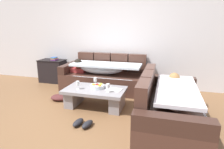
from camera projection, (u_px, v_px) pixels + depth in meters
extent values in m
plane|color=brown|center=(80.00, 118.00, 3.43)|extent=(14.00, 14.00, 0.00)
cube|color=silver|center=(113.00, 35.00, 5.10)|extent=(9.00, 0.10, 2.70)
cube|color=#482C23|center=(107.00, 82.00, 4.87)|extent=(2.23, 0.92, 0.42)
cube|color=#482C23|center=(87.00, 61.00, 5.30)|extent=(0.44, 0.16, 0.46)
cube|color=#482C23|center=(103.00, 61.00, 5.18)|extent=(0.44, 0.16, 0.46)
cube|color=#482C23|center=(120.00, 62.00, 5.05)|extent=(0.44, 0.16, 0.46)
cube|color=#482C23|center=(137.00, 63.00, 4.93)|extent=(0.44, 0.16, 0.46)
cube|color=#39231C|center=(70.00, 67.00, 5.06)|extent=(0.18, 0.92, 0.20)
cube|color=#39231C|center=(149.00, 72.00, 4.52)|extent=(0.18, 0.92, 0.20)
cube|color=#B23838|center=(79.00, 70.00, 4.99)|extent=(0.36, 0.28, 0.11)
sphere|color=tan|center=(78.00, 64.00, 4.92)|extent=(0.21, 0.21, 0.21)
sphere|color=black|center=(78.00, 63.00, 4.91)|extent=(0.20, 0.20, 0.20)
ellipsoid|color=silver|center=(101.00, 68.00, 4.77)|extent=(1.10, 0.44, 0.28)
cube|color=silver|center=(106.00, 65.00, 4.69)|extent=(1.70, 0.60, 0.05)
cube|color=silver|center=(101.00, 86.00, 4.46)|extent=(1.44, 0.04, 0.38)
cube|color=#482C23|center=(170.00, 115.00, 3.06)|extent=(0.92, 1.94, 0.42)
cube|color=#482C23|center=(143.00, 99.00, 2.56)|extent=(0.16, 0.50, 0.46)
cube|color=#482C23|center=(147.00, 87.00, 3.05)|extent=(0.16, 0.50, 0.46)
cube|color=#482C23|center=(150.00, 78.00, 3.54)|extent=(0.16, 0.50, 0.46)
cube|color=#39231C|center=(173.00, 125.00, 2.16)|extent=(0.92, 0.18, 0.20)
cube|color=#39231C|center=(171.00, 81.00, 3.80)|extent=(0.92, 0.18, 0.20)
cube|color=#2D6660|center=(171.00, 88.00, 3.56)|extent=(0.28, 0.36, 0.11)
sphere|color=tan|center=(174.00, 80.00, 3.51)|extent=(0.21, 0.21, 0.21)
sphere|color=#9E7042|center=(174.00, 78.00, 3.50)|extent=(0.20, 0.20, 0.20)
ellipsoid|color=silver|center=(175.00, 95.00, 2.95)|extent=(0.44, 1.02, 0.28)
cube|color=silver|center=(177.00, 89.00, 2.93)|extent=(0.60, 1.46, 0.05)
cube|color=silver|center=(200.00, 118.00, 2.94)|extent=(0.04, 1.24, 0.38)
cube|color=gray|center=(95.00, 90.00, 3.81)|extent=(1.20, 0.68, 0.06)
cube|color=gray|center=(74.00, 97.00, 3.98)|extent=(0.20, 0.54, 0.32)
cube|color=gray|center=(117.00, 101.00, 3.74)|extent=(0.20, 0.54, 0.32)
cylinder|color=silver|center=(97.00, 86.00, 3.83)|extent=(0.28, 0.28, 0.07)
sphere|color=red|center=(97.00, 85.00, 3.82)|extent=(0.08, 0.08, 0.08)
sphere|color=orange|center=(94.00, 85.00, 3.81)|extent=(0.08, 0.08, 0.08)
sphere|color=orange|center=(100.00, 86.00, 3.75)|extent=(0.08, 0.08, 0.08)
sphere|color=gold|center=(101.00, 85.00, 3.85)|extent=(0.08, 0.08, 0.08)
cylinder|color=silver|center=(78.00, 89.00, 3.78)|extent=(0.06, 0.06, 0.01)
cylinder|color=silver|center=(78.00, 87.00, 3.77)|extent=(0.01, 0.01, 0.07)
cylinder|color=silver|center=(78.00, 83.00, 3.75)|extent=(0.07, 0.07, 0.08)
cylinder|color=silver|center=(108.00, 92.00, 3.60)|extent=(0.06, 0.06, 0.01)
cylinder|color=silver|center=(108.00, 90.00, 3.59)|extent=(0.01, 0.01, 0.07)
cylinder|color=silver|center=(108.00, 86.00, 3.57)|extent=(0.07, 0.07, 0.08)
cylinder|color=silver|center=(95.00, 85.00, 4.03)|extent=(0.06, 0.06, 0.01)
cylinder|color=silver|center=(95.00, 83.00, 4.02)|extent=(0.01, 0.01, 0.07)
cylinder|color=silver|center=(95.00, 79.00, 4.00)|extent=(0.07, 0.07, 0.08)
cube|color=white|center=(114.00, 90.00, 3.74)|extent=(0.31, 0.26, 0.01)
cube|color=black|center=(53.00, 71.00, 5.53)|extent=(0.70, 0.42, 0.62)
cube|color=black|center=(52.00, 60.00, 5.45)|extent=(0.72, 0.44, 0.02)
cube|color=#72337F|center=(55.00, 59.00, 5.42)|extent=(0.15, 0.20, 0.04)
cube|color=gold|center=(54.00, 58.00, 5.41)|extent=(0.13, 0.18, 0.02)
cube|color=#2D569E|center=(54.00, 58.00, 5.40)|extent=(0.14, 0.19, 0.02)
ellipsoid|color=black|center=(78.00, 122.00, 3.17)|extent=(0.15, 0.28, 0.09)
ellipsoid|color=black|center=(87.00, 124.00, 3.11)|extent=(0.17, 0.29, 0.09)
ellipsoid|color=#4C2323|center=(60.00, 97.00, 4.23)|extent=(0.46, 0.41, 0.12)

